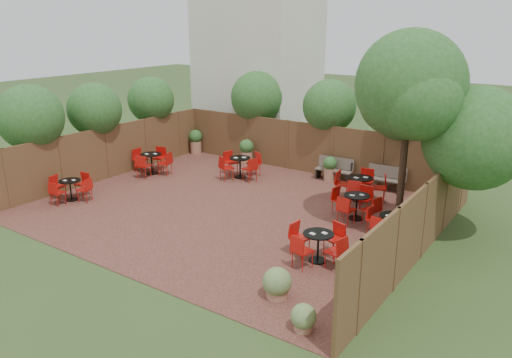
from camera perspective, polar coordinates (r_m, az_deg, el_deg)
The scene contains 13 objects.
ground at distance 16.21m, azimuth -2.60°, elevation -3.48°, with size 80.00×80.00×0.00m, color #354F23.
courtyard_paving at distance 16.21m, azimuth -2.60°, elevation -3.45°, with size 12.00×10.00×0.02m, color #391B17.
fence_back at distance 19.94m, azimuth 6.07°, elevation 3.50°, with size 12.00×0.08×2.00m, color #51361E.
fence_left at distance 19.96m, azimuth -16.54°, elevation 2.87°, with size 0.08×10.00×2.00m, color #51361E.
fence_right at distance 13.35m, azimuth 18.44°, elevation -4.57°, with size 0.08×10.00×2.00m, color #51361E.
neighbour_building at distance 24.32m, azimuth 0.24°, elevation 13.31°, with size 5.00×4.00×8.00m, color beige.
overhang_foliage at distance 17.84m, azimuth 3.11°, elevation 7.55°, with size 15.82×10.75×2.79m.
courtyard_tree at distance 14.18m, azimuth 17.00°, elevation 9.52°, with size 3.00×2.94×5.64m.
park_bench_left at distance 19.18m, azimuth 8.91°, elevation 1.16°, with size 1.43×0.53×0.87m.
park_bench_right at distance 18.44m, azimuth 14.54°, elevation 0.11°, with size 1.41×0.54×0.86m.
bistro_tables at distance 16.54m, azimuth 0.72°, elevation -1.30°, with size 11.58×7.08×0.94m.
planters at distance 19.45m, azimuth 1.64°, elevation 1.95°, with size 11.86×4.50×1.08m.
low_shrubs at distance 11.41m, azimuth 7.45°, elevation -11.41°, with size 2.15×4.07×0.70m.
Camera 1 is at (9.17, -12.03, 5.84)m, focal length 35.23 mm.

